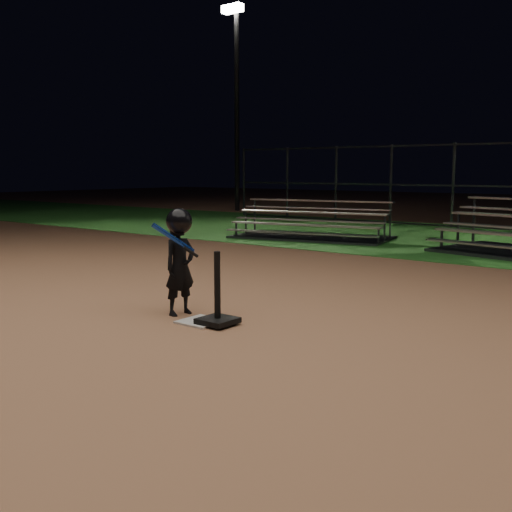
{
  "coord_description": "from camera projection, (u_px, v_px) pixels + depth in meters",
  "views": [
    {
      "loc": [
        4.65,
        -4.92,
        1.71
      ],
      "look_at": [
        0.0,
        1.0,
        0.65
      ],
      "focal_mm": 42.93,
      "sensor_mm": 36.0,
      "label": 1
    }
  ],
  "objects": [
    {
      "name": "ground",
      "position": [
        201.0,
        323.0,
        6.91
      ],
      "size": [
        80.0,
        80.0,
        0.0
      ],
      "primitive_type": "plane",
      "color": "#A56D4B",
      "rests_on": "ground"
    },
    {
      "name": "grass_strip",
      "position": [
        487.0,
        241.0,
        14.7
      ],
      "size": [
        60.0,
        8.0,
        0.01
      ],
      "primitive_type": "cube",
      "color": "#235F1E",
      "rests_on": "ground"
    },
    {
      "name": "home_plate",
      "position": [
        201.0,
        322.0,
        6.91
      ],
      "size": [
        0.45,
        0.45,
        0.02
      ],
      "primitive_type": "cube",
      "color": "beige",
      "rests_on": "ground"
    },
    {
      "name": "batting_tee",
      "position": [
        218.0,
        310.0,
        6.77
      ],
      "size": [
        0.38,
        0.38,
        0.8
      ],
      "color": "black",
      "rests_on": "home_plate"
    },
    {
      "name": "child_batter",
      "position": [
        180.0,
        259.0,
        7.22
      ],
      "size": [
        0.44,
        0.6,
        1.27
      ],
      "rotation": [
        0.0,
        0.0,
        1.43
      ],
      "color": "black",
      "rests_on": "ground"
    },
    {
      "name": "bleacher_left",
      "position": [
        311.0,
        231.0,
        15.33
      ],
      "size": [
        4.17,
        2.63,
        0.95
      ],
      "rotation": [
        0.0,
        0.0,
        0.2
      ],
      "color": "silver",
      "rests_on": "ground"
    },
    {
      "name": "light_pole_left",
      "position": [
        236.0,
        91.0,
        25.2
      ],
      "size": [
        0.9,
        0.53,
        8.3
      ],
      "color": "#2D2D30",
      "rests_on": "ground"
    }
  ]
}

